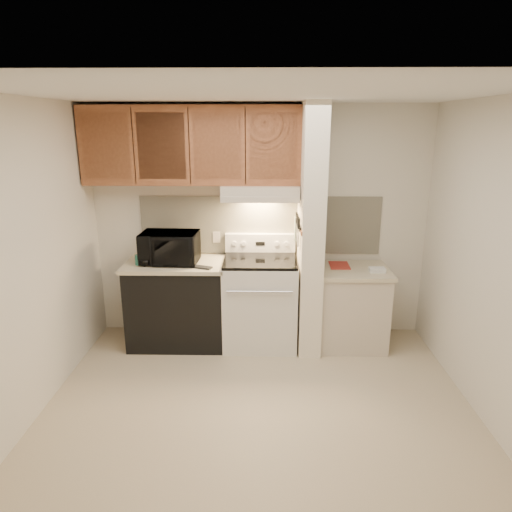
{
  "coord_description": "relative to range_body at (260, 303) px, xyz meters",
  "views": [
    {
      "loc": [
        0.04,
        -3.37,
        2.29
      ],
      "look_at": [
        -0.03,
        0.75,
        1.1
      ],
      "focal_mm": 32.0,
      "sensor_mm": 36.0,
      "label": 1
    }
  ],
  "objects": [
    {
      "name": "teal_jar",
      "position": [
        -1.23,
        -0.09,
        0.5
      ],
      "size": [
        0.12,
        0.12,
        0.1
      ],
      "primitive_type": "cylinder",
      "rotation": [
        0.0,
        0.0,
        0.37
      ],
      "color": "#236A5B",
      "rests_on": "left_countertop"
    },
    {
      "name": "cab_door_d",
      "position": [
        0.13,
        0.01,
        1.62
      ],
      "size": [
        0.46,
        0.01,
        0.63
      ],
      "primitive_type": "cube",
      "color": "brown",
      "rests_on": "upper_cabinets"
    },
    {
      "name": "cab_gap_c",
      "position": [
        -0.14,
        0.01,
        1.62
      ],
      "size": [
        0.01,
        0.01,
        0.73
      ],
      "primitive_type": "cube",
      "color": "black",
      "rests_on": "upper_cabinets"
    },
    {
      "name": "knife_handle_a",
      "position": [
        0.38,
        -0.22,
        0.91
      ],
      "size": [
        0.02,
        0.02,
        0.1
      ],
      "primitive_type": "cylinder",
      "color": "black",
      "rests_on": "knife_strip"
    },
    {
      "name": "range_knob_left_outer",
      "position": [
        -0.28,
        0.24,
        0.59
      ],
      "size": [
        0.05,
        0.02,
        0.05
      ],
      "primitive_type": "cylinder",
      "rotation": [
        1.57,
        0.0,
        0.0
      ],
      "color": "silver",
      "rests_on": "range_backguard"
    },
    {
      "name": "knife_handle_b",
      "position": [
        0.38,
        -0.14,
        0.91
      ],
      "size": [
        0.02,
        0.02,
        0.1
      ],
      "primitive_type": "cylinder",
      "color": "black",
      "rests_on": "knife_strip"
    },
    {
      "name": "oven_handle",
      "position": [
        0.0,
        -0.35,
        0.26
      ],
      "size": [
        0.65,
        0.02,
        0.02
      ],
      "primitive_type": "cylinder",
      "rotation": [
        0.0,
        1.57,
        0.0
      ],
      "color": "silver",
      "rests_on": "range_body"
    },
    {
      "name": "knife_blade_c",
      "position": [
        0.38,
        -0.06,
        0.74
      ],
      "size": [
        0.01,
        0.04,
        0.2
      ],
      "primitive_type": "cube",
      "color": "silver",
      "rests_on": "knife_strip"
    },
    {
      "name": "knife_handle_c",
      "position": [
        0.38,
        -0.06,
        0.91
      ],
      "size": [
        0.02,
        0.02,
        0.1
      ],
      "primitive_type": "cylinder",
      "color": "black",
      "rests_on": "knife_strip"
    },
    {
      "name": "knife_blade_d",
      "position": [
        0.38,
        0.02,
        0.76
      ],
      "size": [
        0.01,
        0.04,
        0.16
      ],
      "primitive_type": "cube",
      "color": "silver",
      "rests_on": "knife_strip"
    },
    {
      "name": "cab_gap_a",
      "position": [
        -1.23,
        0.01,
        1.62
      ],
      "size": [
        0.01,
        0.01,
        0.73
      ],
      "primitive_type": "cube",
      "color": "black",
      "rests_on": "upper_cabinets"
    },
    {
      "name": "knife_blade_e",
      "position": [
        0.38,
        0.11,
        0.75
      ],
      "size": [
        0.01,
        0.04,
        0.18
      ],
      "primitive_type": "cube",
      "color": "silver",
      "rests_on": "knife_strip"
    },
    {
      "name": "ceiling",
      "position": [
        0.0,
        -1.16,
        2.04
      ],
      "size": [
        3.6,
        3.6,
        0.0
      ],
      "primitive_type": "plane",
      "rotation": [
        3.14,
        0.0,
        0.0
      ],
      "color": "white",
      "rests_on": "wall_back"
    },
    {
      "name": "floor",
      "position": [
        0.0,
        -1.16,
        -0.46
      ],
      "size": [
        3.6,
        3.6,
        0.0
      ],
      "primitive_type": "plane",
      "color": "#C3B190",
      "rests_on": "ground"
    },
    {
      "name": "left_countertop",
      "position": [
        -0.88,
        0.01,
        0.43
      ],
      "size": [
        1.04,
        0.67,
        0.04
      ],
      "primitive_type": "cube",
      "color": "beige",
      "rests_on": "dishwasher_front"
    },
    {
      "name": "white_box",
      "position": [
        1.19,
        -0.11,
        0.41
      ],
      "size": [
        0.16,
        0.11,
        0.04
      ],
      "primitive_type": "cube",
      "rotation": [
        0.0,
        0.0,
        -0.0
      ],
      "color": "white",
      "rests_on": "right_countertop"
    },
    {
      "name": "wall_left",
      "position": [
        -1.8,
        -1.16,
        0.79
      ],
      "size": [
        0.02,
        3.0,
        2.5
      ],
      "primitive_type": "cube",
      "color": "silver",
      "rests_on": "floor"
    },
    {
      "name": "range_knob_right_inner",
      "position": [
        0.18,
        0.24,
        0.59
      ],
      "size": [
        0.05,
        0.02,
        0.05
      ],
      "primitive_type": "cylinder",
      "rotation": [
        1.57,
        0.0,
        0.0
      ],
      "color": "silver",
      "rests_on": "range_backguard"
    },
    {
      "name": "wall_right",
      "position": [
        1.8,
        -1.16,
        0.79
      ],
      "size": [
        0.02,
        3.0,
        2.5
      ],
      "primitive_type": "cube",
      "color": "silver",
      "rests_on": "floor"
    },
    {
      "name": "spoon_rest",
      "position": [
        -0.6,
        -0.19,
        0.46
      ],
      "size": [
        0.25,
        0.15,
        0.02
      ],
      "primitive_type": "cube",
      "rotation": [
        0.0,
        0.0,
        -0.35
      ],
      "color": "black",
      "rests_on": "left_countertop"
    },
    {
      "name": "cooktop",
      "position": [
        0.0,
        0.0,
        0.48
      ],
      "size": [
        0.74,
        0.64,
        0.03
      ],
      "primitive_type": "cube",
      "color": "black",
      "rests_on": "range_body"
    },
    {
      "name": "right_countertop",
      "position": [
        0.97,
        -0.01,
        0.37
      ],
      "size": [
        0.74,
        0.64,
        0.04
      ],
      "primitive_type": "cube",
      "color": "beige",
      "rests_on": "right_cab_base"
    },
    {
      "name": "outlet",
      "position": [
        -0.48,
        0.32,
        0.64
      ],
      "size": [
        0.08,
        0.01,
        0.12
      ],
      "primitive_type": "cube",
      "color": "beige",
      "rests_on": "backsplash"
    },
    {
      "name": "right_cab_base",
      "position": [
        0.97,
        -0.01,
        -0.06
      ],
      "size": [
        0.7,
        0.6,
        0.81
      ],
      "primitive_type": "cube",
      "color": "beige",
      "rests_on": "floor"
    },
    {
      "name": "knife_handle_e",
      "position": [
        0.38,
        0.11,
        0.91
      ],
      "size": [
        0.02,
        0.02,
        0.1
      ],
      "primitive_type": "cylinder",
      "color": "black",
      "rests_on": "knife_strip"
    },
    {
      "name": "range_display",
      "position": [
        0.0,
        0.24,
        0.59
      ],
      "size": [
        0.1,
        0.01,
        0.04
      ],
      "primitive_type": "cube",
      "color": "black",
      "rests_on": "range_backguard"
    },
    {
      "name": "upper_cabinets",
      "position": [
        -0.69,
        0.17,
        1.62
      ],
      "size": [
        2.18,
        0.33,
        0.77
      ],
      "primitive_type": "cube",
      "color": "brown",
      "rests_on": "wall_back"
    },
    {
      "name": "knife_strip",
      "position": [
        0.39,
        -0.06,
        0.86
      ],
      "size": [
        0.02,
        0.42,
        0.04
      ],
      "primitive_type": "cube",
      "color": "black",
      "rests_on": "partition_pillar"
    },
    {
      "name": "pillar_trim",
      "position": [
        0.39,
        -0.01,
        0.84
      ],
      "size": [
        0.01,
        0.7,
        0.04
      ],
      "primitive_type": "cube",
      "color": "brown",
      "rests_on": "partition_pillar"
    },
    {
      "name": "cab_gap_b",
      "position": [
        -0.69,
        0.01,
        1.62
      ],
      "size": [
        0.01,
        0.01,
        0.73
      ],
      "primitive_type": "cube",
      "color": "black",
      "rests_on": "upper_cabinets"
    },
    {
      "name": "range_backguard",
      "position": [
        0.0,
        0.28,
        0.59
      ],
      "size": [
        0.76,
        0.08,
        0.2
      ],
      "primitive_type": "cube",
      "color": "silver",
      "rests_on": "range_body"
    },
    {
      "name": "knife_blade_a",
      "position": [
        0.38,
        -0.2,
        0.76
      ],
      "size": [
        0.01,
        0.03,
        0.16
      ],
      "primitive_type": "cube",
      "color": "silver",
      "rests_on": "knife_strip"
    },
    {
      "name": "red_folder",
      "position": [
        0.84,
        0.09,
        0.39
      ],
      "size": [
        0.21,
        0.28,
        0.01
      ],
      "primitive_type": "cube",
      "rotation": [
        0.0,
        0.0,
        -0.02
      ],
      "color": "#A32D24",
      "rests_on": "right_countertop"
    },
    {
      "name": "range_hood",
      "position": [
        0.0,
        0.12,
        1.17
      ],
      "size": [
        0.78,
        0.44,
        0.15
      ],
      "primitive_type": "cube",
      "color": "beige",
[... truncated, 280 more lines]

